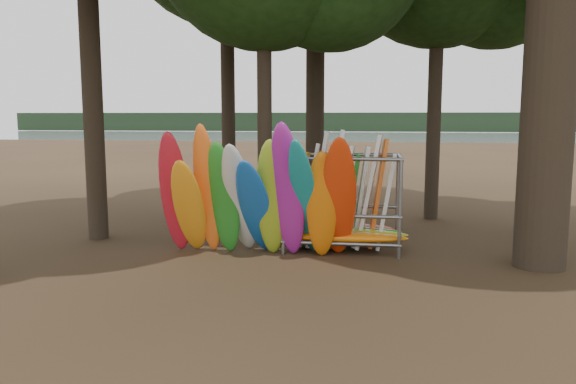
# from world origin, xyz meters

# --- Properties ---
(ground) EXTENTS (120.00, 120.00, 0.00)m
(ground) POSITION_xyz_m (0.00, 0.00, 0.00)
(ground) COLOR #47331E
(ground) RESTS_ON ground
(lake) EXTENTS (160.00, 160.00, 0.00)m
(lake) POSITION_xyz_m (0.00, 60.00, 0.00)
(lake) COLOR gray
(lake) RESTS_ON ground
(far_shore) EXTENTS (160.00, 4.00, 4.00)m
(far_shore) POSITION_xyz_m (0.00, 110.00, 2.00)
(far_shore) COLOR black
(far_shore) RESTS_ON ground
(kayak_row) EXTENTS (4.61, 2.11, 3.24)m
(kayak_row) POSITION_xyz_m (-1.16, 0.59, 1.35)
(kayak_row) COLOR red
(kayak_row) RESTS_ON ground
(storage_rack) EXTENTS (3.15, 1.58, 2.90)m
(storage_rack) POSITION_xyz_m (0.68, 1.70, 1.08)
(storage_rack) COLOR slate
(storage_rack) RESTS_ON ground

